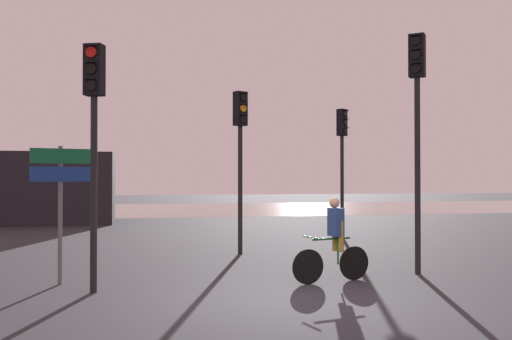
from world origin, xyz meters
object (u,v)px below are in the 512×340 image
traffic_light_far_right (342,148)px  traffic_light_center (240,141)px  distant_building (1,188)px  traffic_light_near_right (417,109)px  cyclist (334,239)px  direction_sign_post (61,189)px  traffic_light_near_left (94,120)px

traffic_light_far_right → traffic_light_center: size_ratio=1.01×
distant_building → traffic_light_near_right: bearing=-54.2°
cyclist → traffic_light_center: bearing=-0.4°
traffic_light_far_right → direction_sign_post: bearing=2.8°
traffic_light_near_right → direction_sign_post: traffic_light_near_right is taller
traffic_light_far_right → cyclist: 8.54m
traffic_light_near_left → direction_sign_post: (-0.66, 0.91, -1.22)m
distant_building → traffic_light_near_left: size_ratio=2.24×
distant_building → cyclist: 19.08m
direction_sign_post → cyclist: direction_sign_post is taller
traffic_light_near_right → direction_sign_post: (-7.13, 0.30, -1.65)m
traffic_light_near_right → direction_sign_post: bearing=36.9°
distant_building → traffic_light_far_right: traffic_light_far_right is taller
distant_building → traffic_light_far_right: size_ratio=2.25×
traffic_light_center → cyclist: (1.04, -4.32, -2.16)m
traffic_light_near_left → cyclist: traffic_light_near_left is taller
cyclist → distant_building: bearing=16.2°
traffic_light_far_right → traffic_light_near_left: size_ratio=1.00×
traffic_light_center → direction_sign_post: (-4.08, -3.53, -1.19)m
distant_building → traffic_light_center: 14.92m
traffic_light_near_left → cyclist: bearing=-158.1°
traffic_light_near_right → traffic_light_near_left: 6.52m
traffic_light_center → direction_sign_post: size_ratio=1.65×
traffic_light_center → traffic_light_near_left: size_ratio=0.99×
traffic_light_far_right → traffic_light_center: traffic_light_far_right is taller
traffic_light_far_right → traffic_light_near_left: traffic_light_near_left is taller
distant_building → traffic_light_far_right: bearing=-35.0°
traffic_light_center → cyclist: 4.94m
direction_sign_post → cyclist: bearing=154.3°
distant_building → direction_sign_post: size_ratio=3.73×
traffic_light_near_right → direction_sign_post: 7.33m
traffic_light_far_right → traffic_light_near_left: 10.82m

